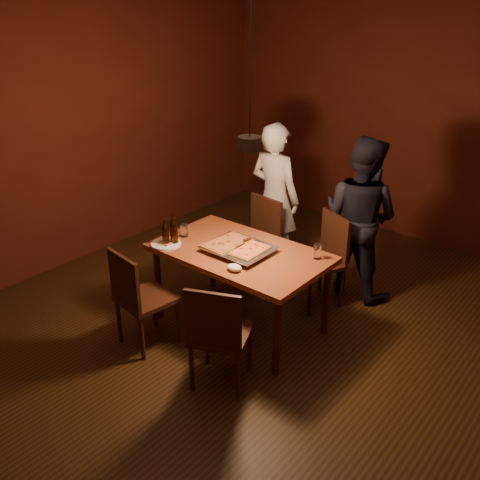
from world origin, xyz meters
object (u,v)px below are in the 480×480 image
Objects in this scene: beer_bottle_a at (165,233)px; pendant_lamp at (250,142)px; chair_far_right at (325,252)px; diner_dark at (360,218)px; chair_near_left at (137,291)px; dining_table at (240,258)px; chair_far_left at (259,233)px; pizza_tray at (239,249)px; beer_bottle_b at (174,230)px; diner_white at (275,198)px; plate_slice at (166,244)px; chair_near_right at (218,328)px.

pendant_lamp reaches higher than beer_bottle_a.
chair_far_right is 0.49m from diner_dark.
chair_near_left is (-0.81, -1.63, 0.00)m from chair_far_right.
chair_far_left reaches higher than dining_table.
pendant_lamp is (0.20, -0.13, 1.08)m from dining_table.
pizza_tray is 2.04× the size of beer_bottle_b.
beer_bottle_b is at bearing 64.11° from beer_bottle_a.
pendant_lamp is (-0.16, -0.96, 1.22)m from chair_far_right.
pizza_tray is (0.41, -0.81, 0.24)m from chair_far_left.
plate_slice is at bearing 86.02° from diner_white.
pendant_lamp is (0.65, 0.67, 1.22)m from chair_near_left.
diner_dark is at bearing 77.47° from pendant_lamp.
beer_bottle_b is (-0.55, -0.24, 0.11)m from pizza_tray.
plate_slice is at bearing -165.67° from pendant_lamp.
diner_white reaches higher than beer_bottle_a.
pizza_tray is (-0.35, -0.86, 0.24)m from chair_far_right.
chair_near_left is 1.54m from pendant_lamp.
beer_bottle_a is (-0.17, -1.12, 0.33)m from chair_far_left.
pizza_tray is at bearing 123.41° from chair_far_left.
pizza_tray is at bearing 27.68° from beer_bottle_a.
chair_far_left is 1.58m from chair_near_left.
plate_slice is at bearing -152.89° from pizza_tray.
chair_near_right is at bearing 124.63° from chair_far_left.
plate_slice reaches higher than dining_table.
chair_near_left is at bearing -74.20° from plate_slice.
chair_near_left is 1.94m from diner_white.
beer_bottle_b is at bearing 87.65° from diner_white.
chair_near_left reaches higher than dining_table.
diner_white is at bearing 98.35° from chair_near_left.
chair_near_left is 0.54m from plate_slice.
dining_table is 1.36× the size of pendant_lamp.
pendant_lamp reaches higher than chair_far_left.
dining_table is 0.93× the size of diner_white.
chair_near_right is 1.40m from pendant_lamp.
pendant_lamp reaches higher than diner_dark.
chair_near_left is 0.44× the size of pendant_lamp.
pizza_tray is at bearing 112.92° from diner_white.
beer_bottle_a reaches higher than pizza_tray.
diner_dark is at bearing 73.08° from chair_near_left.
chair_near_left is 0.87m from chair_near_right.
beer_bottle_b reaches higher than plate_slice.
dining_table is at bearing 91.68° from chair_far_right.
chair_far_left is at bearing 117.17° from pizza_tray.
chair_far_right is at bearing 68.71° from pizza_tray.
beer_bottle_b is 0.15m from plate_slice.
dining_table is 0.67m from plate_slice.
plate_slice is (-0.59, -0.30, -0.01)m from pizza_tray.
plate_slice is (-0.13, 0.47, 0.22)m from chair_near_left.
chair_far_left is at bearing 123.16° from pendant_lamp.
chair_near_left is at bearing 91.21° from diner_white.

